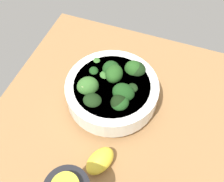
# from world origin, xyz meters

# --- Properties ---
(ground_plane) EXTENTS (0.57, 0.57, 0.04)m
(ground_plane) POSITION_xyz_m (0.00, 0.00, -0.02)
(ground_plane) COLOR #996D42
(bowl_of_broccoli) EXTENTS (0.21, 0.21, 0.10)m
(bowl_of_broccoli) POSITION_xyz_m (0.03, -0.04, 0.04)
(bowl_of_broccoli) COLOR white
(bowl_of_broccoli) RESTS_ON ground_plane
(lemon_wedge) EXTENTS (0.06, 0.08, 0.04)m
(lemon_wedge) POSITION_xyz_m (-0.00, 0.12, 0.02)
(lemon_wedge) COLOR yellow
(lemon_wedge) RESTS_ON ground_plane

